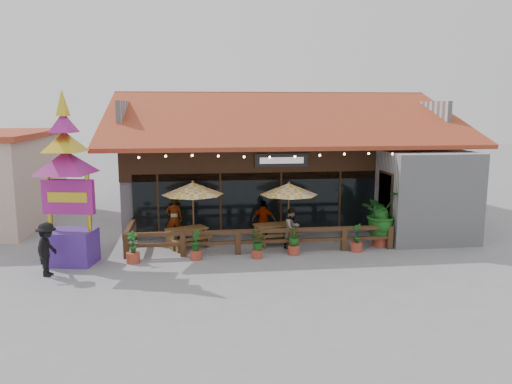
{
  "coord_description": "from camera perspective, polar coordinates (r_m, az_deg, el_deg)",
  "views": [
    {
      "loc": [
        -4.03,
        -18.11,
        5.34
      ],
      "look_at": [
        -1.59,
        1.5,
        1.96
      ],
      "focal_mm": 35.0,
      "sensor_mm": 36.0,
      "label": 1
    }
  ],
  "objects": [
    {
      "name": "diner_b",
      "position": [
        19.14,
        4.16,
        -4.13
      ],
      "size": [
        0.95,
        0.93,
        1.55
      ],
      "primitive_type": "imported",
      "rotation": [
        0.0,
        0.0,
        0.67
      ],
      "color": "#341E10",
      "rests_on": "ground"
    },
    {
      "name": "planter_d",
      "position": [
        18.32,
        4.36,
        -5.61
      ],
      "size": [
        0.54,
        0.54,
        1.06
      ],
      "color": "#993929",
      "rests_on": "ground"
    },
    {
      "name": "planter_c",
      "position": [
        17.85,
        0.11,
        -5.92
      ],
      "size": [
        0.73,
        0.7,
        0.95
      ],
      "color": "#993929",
      "rests_on": "ground"
    },
    {
      "name": "thai_sign_tower",
      "position": [
        17.85,
        -20.85,
        2.7
      ],
      "size": [
        2.77,
        2.77,
        6.36
      ],
      "color": "#49278F",
      "rests_on": "ground"
    },
    {
      "name": "diner_c",
      "position": [
        20.18,
        0.89,
        -3.25
      ],
      "size": [
        1.03,
        0.64,
        1.63
      ],
      "primitive_type": "imported",
      "rotation": [
        0.0,
        0.0,
        2.87
      ],
      "color": "#341E10",
      "rests_on": "ground"
    },
    {
      "name": "patio_railing",
      "position": [
        18.55,
        -1.38,
        -5.06
      ],
      "size": [
        10.0,
        2.6,
        0.92
      ],
      "color": "#4B2D1A",
      "rests_on": "ground"
    },
    {
      "name": "tropical_plant",
      "position": [
        19.8,
        14.14,
        -2.49
      ],
      "size": [
        2.06,
        1.97,
        2.21
      ],
      "color": "#993929",
      "rests_on": "ground"
    },
    {
      "name": "planter_b",
      "position": [
        17.83,
        -6.9,
        -6.22
      ],
      "size": [
        0.42,
        0.44,
        1.04
      ],
      "color": "#993929",
      "rests_on": "ground"
    },
    {
      "name": "planter_a",
      "position": [
        17.85,
        -13.9,
        -6.42
      ],
      "size": [
        0.46,
        0.46,
        1.12
      ],
      "color": "#993929",
      "rests_on": "ground"
    },
    {
      "name": "umbrella_left",
      "position": [
        19.38,
        -7.24,
        0.38
      ],
      "size": [
        2.51,
        2.51,
        2.55
      ],
      "color": "brown",
      "rests_on": "ground"
    },
    {
      "name": "ground",
      "position": [
        19.31,
        5.26,
        -6.4
      ],
      "size": [
        100.0,
        100.0,
        0.0
      ],
      "primitive_type": "plane",
      "color": "gray",
      "rests_on": "ground"
    },
    {
      "name": "picnic_table_right",
      "position": [
        19.84,
        2.15,
        -4.38
      ],
      "size": [
        1.86,
        1.7,
        0.77
      ],
      "color": "brown",
      "rests_on": "ground"
    },
    {
      "name": "diner_a",
      "position": [
        20.15,
        -9.34,
        -3.08
      ],
      "size": [
        0.71,
        0.49,
        1.86
      ],
      "primitive_type": "imported",
      "rotation": [
        0.0,
        0.0,
        3.21
      ],
      "color": "#341E10",
      "rests_on": "ground"
    },
    {
      "name": "pedestrian",
      "position": [
        17.28,
        -22.76,
        -6.06
      ],
      "size": [
        0.77,
        1.19,
        1.74
      ],
      "primitive_type": "imported",
      "rotation": [
        0.0,
        0.0,
        1.46
      ],
      "color": "black",
      "rests_on": "ground"
    },
    {
      "name": "umbrella_right",
      "position": [
        19.7,
        3.77,
        0.32
      ],
      "size": [
        2.6,
        2.6,
        2.45
      ],
      "color": "brown",
      "rests_on": "ground"
    },
    {
      "name": "planter_e",
      "position": [
        19.04,
        11.45,
        -5.38
      ],
      "size": [
        0.44,
        0.44,
        1.07
      ],
      "color": "#993929",
      "rests_on": "ground"
    },
    {
      "name": "restaurant_building",
      "position": [
        25.29,
        2.72,
        2.56
      ],
      "size": [
        15.5,
        14.73,
        6.09
      ],
      "color": "#B4B4B9",
      "rests_on": "ground"
    },
    {
      "name": "picnic_table_left",
      "position": [
        19.48,
        -7.93,
        -4.8
      ],
      "size": [
        1.95,
        1.85,
        0.74
      ],
      "color": "brown",
      "rests_on": "ground"
    }
  ]
}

